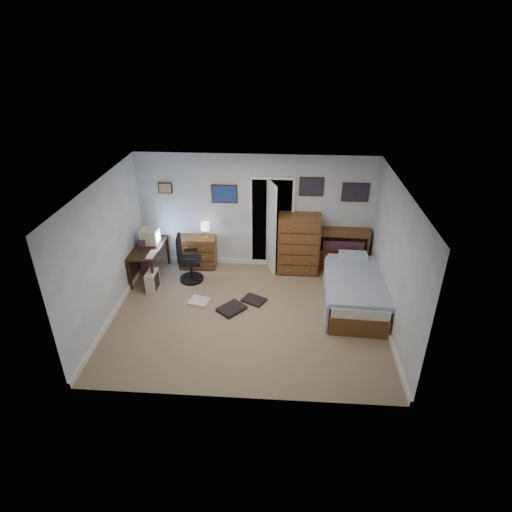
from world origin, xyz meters
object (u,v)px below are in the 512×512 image
(office_chair, at_px, (188,263))
(computer_desk, at_px, (145,254))
(bed, at_px, (354,290))
(low_dresser, at_px, (198,252))
(tall_dresser, at_px, (299,244))

(office_chair, bearing_deg, computer_desk, 166.24)
(bed, bearing_deg, low_dresser, 161.72)
(computer_desk, relative_size, office_chair, 1.18)
(office_chair, distance_m, tall_dresser, 2.38)
(office_chair, height_order, low_dresser, office_chair)
(computer_desk, xyz_separation_m, bed, (4.27, -0.78, -0.22))
(low_dresser, bearing_deg, office_chair, -99.62)
(computer_desk, relative_size, bed, 0.58)
(office_chair, bearing_deg, tall_dresser, 7.60)
(office_chair, xyz_separation_m, bed, (3.34, -0.66, -0.08))
(office_chair, distance_m, low_dresser, 0.60)
(computer_desk, bearing_deg, bed, -9.46)
(office_chair, bearing_deg, bed, -17.48)
(tall_dresser, bearing_deg, computer_desk, -171.87)
(computer_desk, height_order, tall_dresser, tall_dresser)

